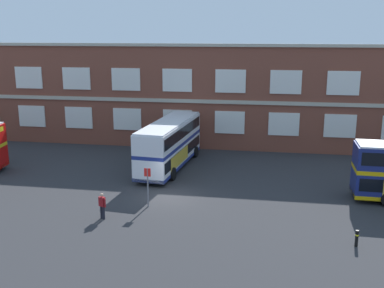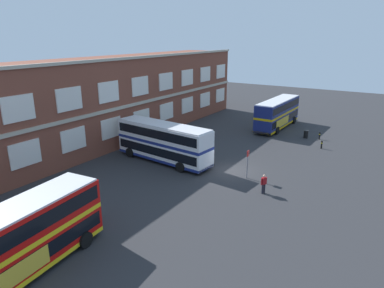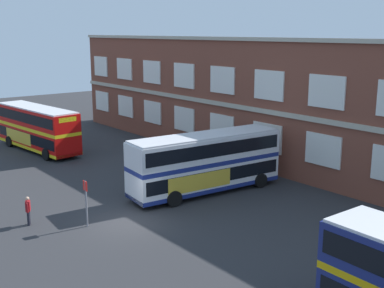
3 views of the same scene
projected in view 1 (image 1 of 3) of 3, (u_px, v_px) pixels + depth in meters
ground_plane at (175, 188)px, 34.74m from camera, size 120.00×120.00×0.00m
brick_terminal_building at (185, 93)px, 49.18m from camera, size 57.46×8.19×10.41m
double_decker_middle at (170, 143)px, 39.43m from camera, size 3.66×11.20×4.07m
waiting_passenger at (102, 205)px, 28.77m from camera, size 0.61×0.40×1.70m
bus_stand_flag at (148, 184)px, 30.63m from camera, size 0.44×0.10×2.70m
safety_bollard_west at (357, 238)px, 25.13m from camera, size 0.19×0.19×0.95m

